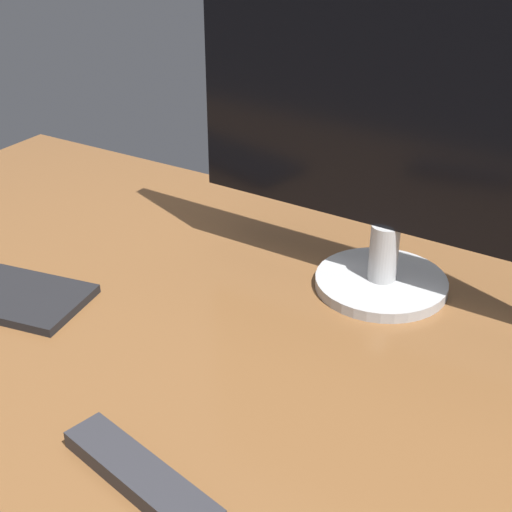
{
  "coord_description": "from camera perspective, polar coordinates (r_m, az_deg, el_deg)",
  "views": [
    {
      "loc": [
        51.55,
        -67.41,
        56.83
      ],
      "look_at": [
        5.06,
        9.28,
        8.0
      ],
      "focal_mm": 52.52,
      "sensor_mm": 36.0,
      "label": 1
    }
  ],
  "objects": [
    {
      "name": "tv_remote",
      "position": [
        0.77,
        -8.77,
        -16.26
      ],
      "size": [
        20.13,
        8.63,
        1.95
      ],
      "primitive_type": "cube",
      "rotation": [
        0.0,
        0.0,
        -0.22
      ],
      "color": "#2D2D33",
      "rests_on": "desk"
    },
    {
      "name": "monitor",
      "position": [
        0.98,
        10.59,
        9.83
      ],
      "size": [
        58.12,
        18.69,
        45.65
      ],
      "rotation": [
        0.0,
        0.0,
        -0.03
      ],
      "color": "#B8B8B8",
      "rests_on": "desk"
    },
    {
      "name": "desk",
      "position": [
        1.02,
        -5.18,
        -4.91
      ],
      "size": [
        140.0,
        84.0,
        2.0
      ],
      "primitive_type": "cube",
      "color": "brown",
      "rests_on": "ground"
    }
  ]
}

